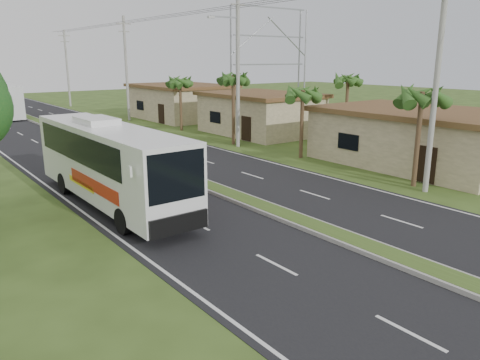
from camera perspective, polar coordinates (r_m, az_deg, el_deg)
ground at (r=18.12m, az=12.79°, el=-7.26°), size 180.00×180.00×0.00m
road_asphalt at (r=33.96m, az=-13.87°, el=2.92°), size 14.00×160.00×0.02m
median_strip at (r=33.95m, az=-13.88°, el=3.07°), size 1.20×160.00×0.18m
lane_edge_left at (r=31.99m, az=-24.90°, el=1.25°), size 0.12×160.00×0.01m
lane_edge_right at (r=37.07m, az=-4.35°, el=4.24°), size 0.12×160.00×0.01m
shop_near at (r=32.16m, az=21.01°, el=4.94°), size 8.60×12.60×3.52m
shop_mid at (r=42.68m, az=2.44°, el=8.15°), size 7.60×10.60×3.67m
shop_far at (r=54.13m, az=-7.19°, el=9.49°), size 8.60×11.60×3.82m
palm_verge_a at (r=26.03m, az=21.30°, el=9.45°), size 2.40×2.40×5.45m
palm_verge_b at (r=31.99m, az=7.66°, el=10.39°), size 2.40×2.40×5.05m
palm_verge_c at (r=36.87m, az=-0.83°, el=12.24°), size 2.40×2.40×5.85m
palm_verge_d at (r=44.70m, az=-7.32°, el=11.80°), size 2.40×2.40×5.25m
palm_behind_shop at (r=39.95m, az=13.04°, el=11.79°), size 2.40×2.40×5.65m
utility_pole_a at (r=25.03m, az=22.85°, el=11.28°), size 1.60×0.28×11.00m
utility_pole_b at (r=35.85m, az=-0.30°, el=13.99°), size 3.20×0.28×12.00m
utility_pole_c at (r=53.22m, az=-13.70°, el=13.16°), size 1.60×0.28×11.00m
utility_pole_d at (r=71.96m, az=-20.33°, el=12.75°), size 1.60×0.28×10.50m
billboard_lattice at (r=53.69m, az=3.66°, el=14.77°), size 10.18×1.18×12.07m
coach_bus_main at (r=22.22m, az=-15.70°, el=2.49°), size 2.69×12.29×3.96m
motorcyclist at (r=22.85m, az=-6.89°, el=-0.37°), size 2.03×1.04×2.20m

